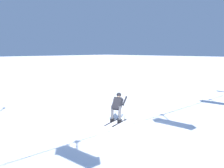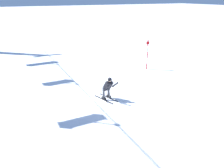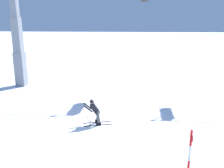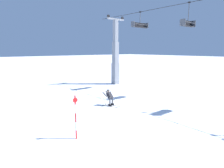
% 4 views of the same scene
% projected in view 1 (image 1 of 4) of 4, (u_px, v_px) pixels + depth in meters
% --- Properties ---
extents(ground_plane, '(260.00, 260.00, 0.00)m').
position_uv_depth(ground_plane, '(113.00, 127.00, 12.28)').
color(ground_plane, white).
extents(skier_carving_main, '(1.73, 1.03, 1.58)m').
position_uv_depth(skier_carving_main, '(117.00, 105.00, 13.17)').
color(skier_carving_main, black).
rests_on(skier_carving_main, ground_plane).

